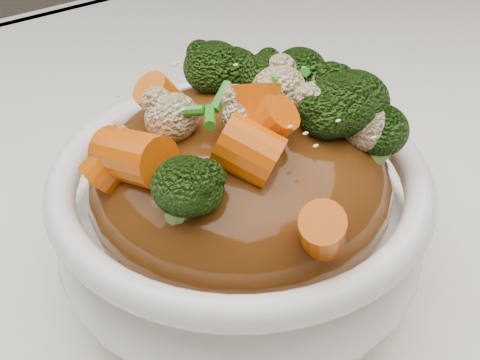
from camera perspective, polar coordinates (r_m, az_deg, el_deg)
tablecloth at (r=0.45m, az=-9.90°, el=-8.86°), size 1.20×0.80×0.04m
bowl at (r=0.39m, az=0.00°, el=-3.71°), size 0.28×0.28×0.08m
sauce_base at (r=0.37m, az=0.00°, el=-0.36°), size 0.22×0.22×0.09m
carrots at (r=0.34m, az=0.00°, el=7.84°), size 0.22×0.22×0.05m
broccoli at (r=0.34m, az=0.00°, el=7.70°), size 0.22×0.22×0.04m
cauliflower at (r=0.34m, az=0.00°, el=7.41°), size 0.22×0.22×0.04m
scallions at (r=0.34m, az=0.00°, el=7.99°), size 0.17×0.17×0.02m
sesame_seeds at (r=0.34m, az=0.00°, el=7.99°), size 0.20×0.20×0.01m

